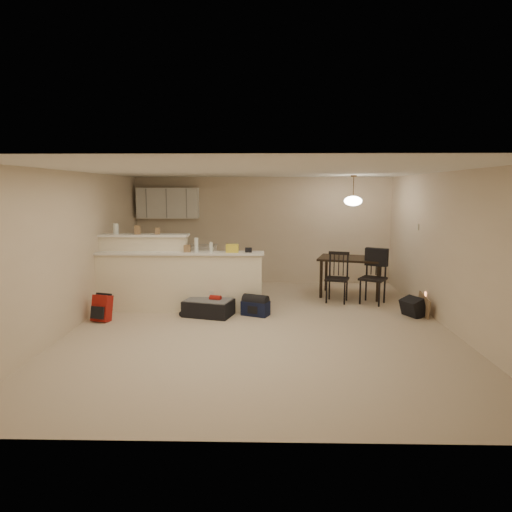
{
  "coord_description": "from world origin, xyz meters",
  "views": [
    {
      "loc": [
        0.08,
        -7.25,
        2.21
      ],
      "look_at": [
        -0.1,
        0.7,
        1.05
      ],
      "focal_mm": 32.0,
      "sensor_mm": 36.0,
      "label": 1
    }
  ],
  "objects_px": {
    "red_backpack": "(102,308)",
    "pendant_lamp": "(353,200)",
    "dining_chair_near": "(337,278)",
    "navy_duffel": "(256,308)",
    "dining_chair_far": "(373,277)",
    "black_daypack": "(413,307)",
    "suitcase": "(209,308)",
    "dining_table": "(351,262)"
  },
  "relations": [
    {
      "from": "dining_chair_near",
      "to": "dining_chair_far",
      "type": "bearing_deg",
      "value": 8.08
    },
    {
      "from": "suitcase",
      "to": "dining_chair_far",
      "type": "bearing_deg",
      "value": 32.47
    },
    {
      "from": "dining_chair_near",
      "to": "pendant_lamp",
      "type": "bearing_deg",
      "value": 72.8
    },
    {
      "from": "pendant_lamp",
      "to": "dining_chair_far",
      "type": "bearing_deg",
      "value": -64.38
    },
    {
      "from": "dining_chair_near",
      "to": "red_backpack",
      "type": "distance_m",
      "value": 4.42
    },
    {
      "from": "navy_duffel",
      "to": "dining_chair_near",
      "type": "bearing_deg",
      "value": 55.46
    },
    {
      "from": "pendant_lamp",
      "to": "suitcase",
      "type": "bearing_deg",
      "value": -150.55
    },
    {
      "from": "red_backpack",
      "to": "black_daypack",
      "type": "bearing_deg",
      "value": 20.92
    },
    {
      "from": "dining_chair_near",
      "to": "dining_chair_far",
      "type": "relative_size",
      "value": 0.94
    },
    {
      "from": "red_backpack",
      "to": "dining_table",
      "type": "bearing_deg",
      "value": 39.68
    },
    {
      "from": "navy_duffel",
      "to": "dining_chair_far",
      "type": "bearing_deg",
      "value": 44.71
    },
    {
      "from": "dining_table",
      "to": "black_daypack",
      "type": "relative_size",
      "value": 4.14
    },
    {
      "from": "suitcase",
      "to": "black_daypack",
      "type": "height_order",
      "value": "black_daypack"
    },
    {
      "from": "pendant_lamp",
      "to": "dining_chair_near",
      "type": "distance_m",
      "value": 1.63
    },
    {
      "from": "dining_chair_far",
      "to": "dining_chair_near",
      "type": "bearing_deg",
      "value": -158.8
    },
    {
      "from": "suitcase",
      "to": "navy_duffel",
      "type": "distance_m",
      "value": 0.83
    },
    {
      "from": "dining_chair_near",
      "to": "red_backpack",
      "type": "xyz_separation_m",
      "value": [
        -4.18,
        -1.41,
        -0.27
      ]
    },
    {
      "from": "navy_duffel",
      "to": "black_daypack",
      "type": "height_order",
      "value": "black_daypack"
    },
    {
      "from": "pendant_lamp",
      "to": "navy_duffel",
      "type": "height_order",
      "value": "pendant_lamp"
    },
    {
      "from": "pendant_lamp",
      "to": "suitcase",
      "type": "height_order",
      "value": "pendant_lamp"
    },
    {
      "from": "pendant_lamp",
      "to": "suitcase",
      "type": "distance_m",
      "value": 3.69
    },
    {
      "from": "dining_table",
      "to": "black_daypack",
      "type": "xyz_separation_m",
      "value": [
        0.82,
        -1.53,
        -0.56
      ]
    },
    {
      "from": "pendant_lamp",
      "to": "red_backpack",
      "type": "bearing_deg",
      "value": -156.85
    },
    {
      "from": "dining_chair_near",
      "to": "red_backpack",
      "type": "relative_size",
      "value": 2.23
    },
    {
      "from": "black_daypack",
      "to": "dining_chair_far",
      "type": "bearing_deg",
      "value": 3.66
    },
    {
      "from": "suitcase",
      "to": "navy_duffel",
      "type": "relative_size",
      "value": 1.74
    },
    {
      "from": "dining_chair_near",
      "to": "dining_table",
      "type": "bearing_deg",
      "value": 72.8
    },
    {
      "from": "navy_duffel",
      "to": "red_backpack",
      "type": "bearing_deg",
      "value": -147.72
    },
    {
      "from": "red_backpack",
      "to": "suitcase",
      "type": "bearing_deg",
      "value": 28.47
    },
    {
      "from": "pendant_lamp",
      "to": "black_daypack",
      "type": "height_order",
      "value": "pendant_lamp"
    },
    {
      "from": "red_backpack",
      "to": "navy_duffel",
      "type": "bearing_deg",
      "value": 25.56
    },
    {
      "from": "dining_chair_far",
      "to": "black_daypack",
      "type": "relative_size",
      "value": 2.92
    },
    {
      "from": "red_backpack",
      "to": "pendant_lamp",
      "type": "bearing_deg",
      "value": 39.68
    },
    {
      "from": "dining_chair_near",
      "to": "dining_chair_far",
      "type": "height_order",
      "value": "dining_chair_far"
    },
    {
      "from": "suitcase",
      "to": "pendant_lamp",
      "type": "bearing_deg",
      "value": 45.21
    },
    {
      "from": "pendant_lamp",
      "to": "dining_chair_near",
      "type": "xyz_separation_m",
      "value": [
        -0.37,
        -0.53,
        -1.5
      ]
    },
    {
      "from": "dining_chair_near",
      "to": "navy_duffel",
      "type": "bearing_deg",
      "value": -130.47
    },
    {
      "from": "navy_duffel",
      "to": "suitcase",
      "type": "bearing_deg",
      "value": -154.05
    },
    {
      "from": "navy_duffel",
      "to": "black_daypack",
      "type": "relative_size",
      "value": 1.3
    },
    {
      "from": "dining_chair_near",
      "to": "navy_duffel",
      "type": "relative_size",
      "value": 2.11
    },
    {
      "from": "dining_table",
      "to": "red_backpack",
      "type": "xyz_separation_m",
      "value": [
        -4.55,
        -1.94,
        -0.49
      ]
    },
    {
      "from": "navy_duffel",
      "to": "pendant_lamp",
      "type": "bearing_deg",
      "value": 61.38
    }
  ]
}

